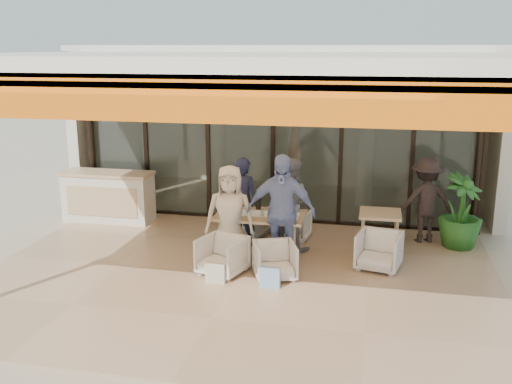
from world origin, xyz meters
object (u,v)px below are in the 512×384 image
Objects in this scene: diner_navy at (243,202)px; side_table at (380,218)px; dining_table at (260,217)px; standing_woman at (426,201)px; diner_cream at (230,215)px; diner_periwinkle at (281,212)px; chair_far_right at (293,224)px; diner_grey at (289,204)px; chair_far_left at (249,220)px; chair_near_left at (222,254)px; host_counter at (108,196)px; side_chair at (379,249)px; potted_palm at (461,212)px; chair_near_right at (275,259)px.

diner_navy is 2.41m from side_table.
dining_table is 0.95× the size of standing_woman.
diner_cream is 0.88× the size of diner_periwinkle.
diner_grey is (0.00, -0.50, 0.52)m from chair_far_right.
chair_far_left is at bearing 113.70° from dining_table.
diner_cream is (0.00, 0.50, 0.49)m from chair_near_left.
chair_near_left is 0.43× the size of standing_woman.
diner_grey is 2.21× the size of side_table.
host_counter is 3.67m from dining_table.
diner_cream reaches higher than diner_grey.
dining_table is 0.63m from diner_grey.
chair_far_left is 2.68m from side_chair.
diner_periwinkle is 3.36m from potted_palm.
chair_near_left is 0.84m from chair_near_right.
side_table is 0.47× the size of standing_woman.
standing_woman reaches higher than side_chair.
chair_far_left is 0.95× the size of side_chair.
host_counter reaches higher than chair_far_left.
side_chair is at bearing -15.67° from host_counter.
side_table reaches higher than side_chair.
diner_navy is 0.98× the size of diner_cream.
standing_woman reaches higher than side_table.
diner_periwinkle is 1.18× the size of standing_woman.
chair_near_left is at bearing -152.15° from diner_periwinkle.
standing_woman is at bearing 0.03° from host_counter.
diner_grey reaches higher than chair_near_left.
diner_cream reaches higher than diner_navy.
diner_periwinkle is (0.00, -0.90, 0.11)m from diner_grey.
side_table is 1.51m from potted_palm.
chair_near_right is at bearing 96.86° from chair_far_right.
chair_far_left is 0.96× the size of chair_near_left.
chair_far_left is 0.70m from diner_navy.
side_table is at bearing 102.09° from side_chair.
chair_near_right is 0.93× the size of side_chair.
diner_cream reaches higher than dining_table.
chair_far_right is 1.54m from diner_periwinkle.
standing_woman is (2.79, 1.29, 0.11)m from dining_table.
side_table reaches higher than chair_near_left.
chair_near_left is at bearing -148.57° from side_table.
diner_periwinkle is (0.00, 0.50, 0.62)m from chair_near_right.
side_chair is (1.57, 0.22, -0.60)m from diner_periwinkle.
chair_near_left is 0.50× the size of potted_palm.
diner_navy is at bearing 130.12° from diner_periwinkle.
chair_far_left is at bearing 83.69° from diner_cream.
diner_periwinkle is 2.52× the size of side_table.
dining_table is 1.10m from chair_near_left.
diner_cream reaches higher than chair_far_left.
chair_far_left is at bearing -10.77° from diner_grey.
side_table is at bearing 14.49° from dining_table.
side_chair is (0.00, -0.75, -0.30)m from side_table.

